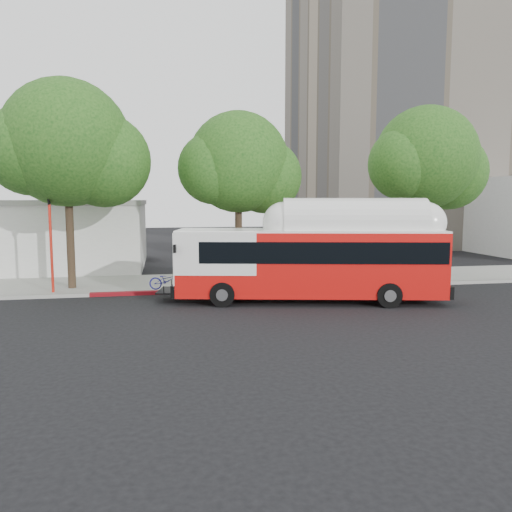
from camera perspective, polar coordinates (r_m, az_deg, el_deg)
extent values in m
plane|color=black|center=(19.89, 3.49, -5.94)|extent=(120.00, 120.00, 0.00)
cube|color=gray|center=(26.12, 0.02, -2.79)|extent=(60.00, 5.00, 0.15)
cube|color=gray|center=(23.60, 1.19, -3.78)|extent=(60.00, 0.30, 0.15)
cube|color=maroon|center=(23.18, -6.11, -3.99)|extent=(10.00, 0.32, 0.16)
cylinder|color=#2D2116|center=(24.74, -20.51, 3.20)|extent=(0.36, 0.36, 6.08)
sphere|color=#164313|center=(24.84, -20.86, 11.98)|extent=(5.80, 5.80, 5.80)
sphere|color=#164313|center=(24.75, -17.01, 10.37)|extent=(4.35, 4.35, 4.35)
cylinder|color=#2D2116|center=(25.17, -2.01, 2.92)|extent=(0.36, 0.36, 5.44)
sphere|color=#164313|center=(25.19, -2.04, 10.66)|extent=(5.00, 5.00, 5.00)
sphere|color=#164313|center=(25.59, 0.98, 9.07)|extent=(3.75, 3.75, 3.75)
cylinder|color=#2D2116|center=(28.25, 18.58, 3.30)|extent=(0.36, 0.36, 5.76)
sphere|color=#164313|center=(28.30, 18.84, 10.59)|extent=(5.40, 5.40, 5.40)
sphere|color=#164313|center=(29.18, 21.17, 8.95)|extent=(4.05, 4.05, 4.05)
cube|color=gray|center=(53.73, 15.85, 20.46)|extent=(18.00, 18.00, 35.00)
cube|color=silver|center=(34.19, -26.28, 1.98)|extent=(16.00, 10.00, 4.00)
cube|color=gray|center=(34.12, -26.46, 5.49)|extent=(16.20, 10.20, 0.30)
cube|color=red|center=(20.91, 6.11, -0.81)|extent=(11.16, 4.58, 2.64)
cube|color=black|center=(20.89, 7.37, 0.67)|extent=(10.11, 4.40, 0.86)
cube|color=white|center=(20.78, 6.15, 2.90)|extent=(11.15, 4.51, 0.09)
cube|color=white|center=(21.00, 11.12, 3.50)|extent=(6.07, 2.99, 0.50)
cube|color=black|center=(21.44, -10.04, -3.89)|extent=(1.05, 1.75, 0.05)
imported|color=navy|center=(21.37, -10.06, -2.73)|extent=(0.86, 1.64, 0.82)
cylinder|color=red|center=(23.89, -22.35, 0.60)|extent=(0.12, 0.12, 4.06)
cube|color=black|center=(23.79, -22.57, 5.72)|extent=(0.05, 0.41, 0.25)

